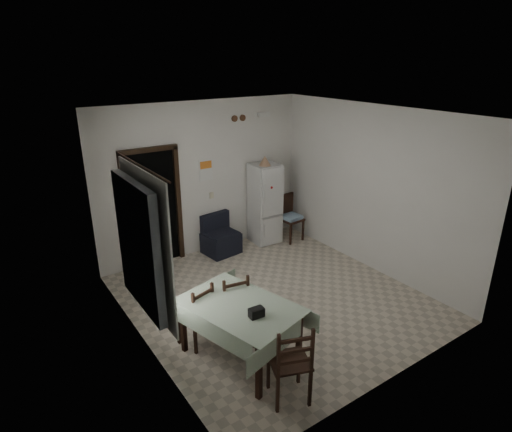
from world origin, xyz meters
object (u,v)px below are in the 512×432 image
Objects in this scene: dining_table at (240,331)px; corner_chair at (291,218)px; navy_seat at (221,235)px; fridge at (265,203)px; dining_chair_far_right at (232,302)px; dining_chair_far_left at (195,314)px; dining_chair_near_head at (289,360)px.

corner_chair is at bearing 26.54° from dining_table.
navy_seat is 0.79× the size of corner_chair.
dining_chair_far_right is (-2.18, -2.28, -0.36)m from fridge.
dining_chair_far_right reaches higher than navy_seat.
navy_seat is at bearing -107.27° from dining_chair_far_right.
dining_chair_near_head is (0.41, -1.47, 0.05)m from dining_chair_far_left.
navy_seat is 3.92m from dining_chair_near_head.
dining_table is at bearing 103.43° from dining_chair_far_left.
corner_chair is 3.33m from dining_chair_far_right.
fridge is 3.18m from dining_chair_far_right.
navy_seat is 2.55m from dining_chair_far_right.
dining_chair_near_head is at bearing 94.18° from dining_chair_far_right.
fridge reaches higher than dining_chair_far_left.
dining_chair_far_right is at bearing -130.40° from fridge.
dining_chair_far_left is at bearing 4.45° from dining_chair_far_right.
dining_chair_near_head is at bearing 89.59° from dining_chair_far_left.
dining_chair_far_right is (-1.14, -2.28, 0.08)m from navy_seat.
navy_seat is (-1.04, 0.00, -0.44)m from fridge.
dining_chair_far_right reaches higher than dining_table.
fridge is 1.62× the size of dining_chair_near_head.
fridge is at bearing -124.35° from dining_chair_far_right.
dining_chair_near_head is (-0.13, -1.43, 0.05)m from dining_chair_far_right.
dining_chair_near_head is at bearing -115.64° from navy_seat.
navy_seat is 3.13m from dining_table.
fridge is at bearing 34.75° from dining_table.
dining_chair_far_right is (0.21, 0.54, 0.07)m from dining_table.
fridge is 0.65m from corner_chair.
navy_seat is 1.55m from corner_chair.
dining_table is at bearing -122.34° from navy_seat.
navy_seat is at bearing -176.73° from fridge.
fridge reaches higher than dining_chair_near_head.
dining_chair_near_head reaches higher than navy_seat.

